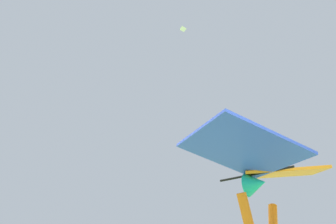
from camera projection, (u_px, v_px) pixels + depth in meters
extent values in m
cylinder|color=black|center=(255.00, 174.00, 3.22)|extent=(0.24, 0.79, 0.02)
cube|color=orange|center=(282.00, 173.00, 3.53)|extent=(1.25, 1.23, 0.23)
cube|color=blue|center=(243.00, 149.00, 2.87)|extent=(1.08, 0.96, 0.23)
cone|color=#19B2AD|center=(256.00, 184.00, 3.17)|extent=(0.28, 0.26, 0.24)
pyramid|color=white|center=(183.00, 29.00, 29.35)|extent=(0.67, 0.68, 0.23)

